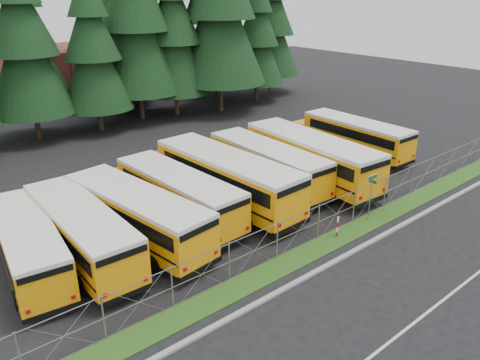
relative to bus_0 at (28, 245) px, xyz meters
name	(u,v)px	position (x,y,z in m)	size (l,w,h in m)	color
ground	(316,226)	(13.59, -5.79, -1.30)	(120.00, 120.00, 0.00)	black
curb	(361,247)	(13.59, -8.89, -1.24)	(50.00, 0.25, 0.12)	gray
grass_verge	(340,237)	(13.59, -7.49, -1.27)	(50.00, 1.40, 0.06)	#1D4814
road_lane_line	(453,292)	(13.59, -13.79, -1.30)	(50.00, 0.12, 0.01)	beige
chainlink_fence	(331,216)	(13.59, -6.79, -0.30)	(44.00, 0.10, 2.00)	gray
brick_building	(102,70)	(19.59, 34.21, 1.70)	(22.00, 10.00, 6.00)	brown
bus_0	(28,245)	(0.00, 0.00, 0.00)	(2.34, 9.93, 2.60)	#FFA008
bus_1	(79,232)	(2.26, -0.54, 0.10)	(2.53, 10.71, 2.81)	#FFA008
bus_2	(133,216)	(5.03, -0.79, 0.16)	(2.63, 11.14, 2.92)	#FFA008
bus_3	(175,196)	(8.15, 0.08, 0.12)	(2.56, 10.83, 2.84)	#FFA008
bus_4	(223,179)	(11.40, -0.15, 0.32)	(2.92, 12.38, 3.25)	#FFA008
bus_5	(264,166)	(15.19, 0.28, 0.16)	(2.63, 11.15, 2.92)	#FFA008
bus_6	(306,159)	(18.04, -0.88, 0.32)	(2.93, 12.40, 3.25)	#FFA008
bus_east	(352,137)	(25.01, 0.61, 0.09)	(2.51, 10.64, 2.79)	#FFA008
street_sign	(371,188)	(16.41, -7.25, 0.73)	(0.84, 0.55, 2.81)	gray
striped_bollard	(337,227)	(13.54, -7.32, -0.70)	(0.11, 0.11, 1.20)	#B20C0C
conifer_3	(24,46)	(7.19, 20.73, 6.63)	(7.17, 7.17, 15.86)	black
conifer_4	(93,51)	(12.53, 19.71, 5.83)	(6.45, 6.45, 14.27)	black
conifer_5	(135,21)	(17.51, 20.91, 8.13)	(8.53, 8.53, 18.87)	black
conifer_6	(173,35)	(21.04, 19.97, 6.64)	(7.18, 7.18, 15.89)	black
conifer_7	(220,8)	(25.64, 18.42, 9.12)	(9.42, 9.42, 20.84)	black
conifer_8	(257,39)	(31.69, 19.52, 5.66)	(6.30, 6.30, 13.93)	black
conifer_9	(272,28)	(36.18, 21.91, 6.44)	(7.00, 7.00, 15.48)	black
conifer_11	(29,39)	(10.42, 30.20, 6.17)	(6.76, 6.76, 14.94)	black
conifer_12	(113,16)	(18.65, 27.72, 8.21)	(8.60, 8.60, 19.02)	black
conifer_13	(215,15)	(30.13, 25.21, 7.98)	(8.39, 8.39, 18.56)	black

